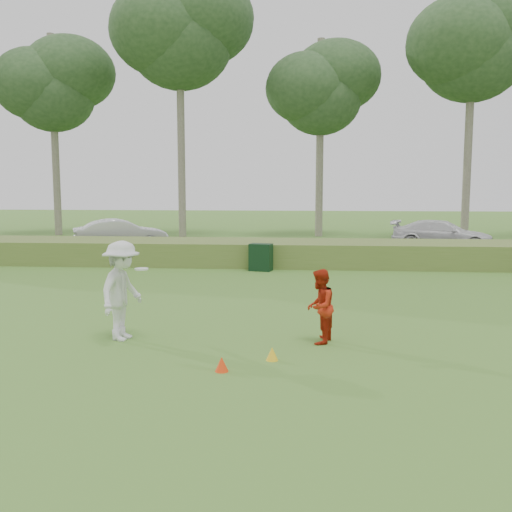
# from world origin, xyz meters

# --- Properties ---
(ground) EXTENTS (120.00, 120.00, 0.00)m
(ground) POSITION_xyz_m (0.00, 0.00, 0.00)
(ground) COLOR #3D7125
(ground) RESTS_ON ground
(reed_strip) EXTENTS (80.00, 3.00, 0.90)m
(reed_strip) POSITION_xyz_m (0.00, 12.00, 0.45)
(reed_strip) COLOR #54702C
(reed_strip) RESTS_ON ground
(park_road) EXTENTS (80.00, 6.00, 0.06)m
(park_road) POSITION_xyz_m (0.00, 17.00, 0.03)
(park_road) COLOR #2D2D2D
(park_road) RESTS_ON ground
(tree_2) EXTENTS (6.50, 6.50, 12.00)m
(tree_2) POSITION_xyz_m (-14.00, 24.00, 8.97)
(tree_2) COLOR gray
(tree_2) RESTS_ON ground
(tree_3) EXTENTS (7.80, 7.80, 15.50)m
(tree_3) POSITION_xyz_m (-6.00, 23.00, 11.60)
(tree_3) COLOR gray
(tree_3) RESTS_ON ground
(tree_4) EXTENTS (6.24, 6.24, 11.50)m
(tree_4) POSITION_xyz_m (2.00, 24.50, 8.59)
(tree_4) COLOR gray
(tree_4) RESTS_ON ground
(tree_5) EXTENTS (7.28, 7.28, 14.00)m
(tree_5) POSITION_xyz_m (10.00, 22.50, 10.47)
(tree_5) COLOR gray
(tree_5) RESTS_ON ground
(player_white) EXTENTS (1.03, 1.39, 1.96)m
(player_white) POSITION_xyz_m (-2.36, 0.81, 0.98)
(player_white) COLOR silver
(player_white) RESTS_ON ground
(player_red) EXTENTS (0.71, 0.82, 1.44)m
(player_red) POSITION_xyz_m (1.50, 0.89, 0.72)
(player_red) COLOR #B3240F
(player_red) RESTS_ON ground
(cone_orange) EXTENTS (0.22, 0.22, 0.25)m
(cone_orange) POSITION_xyz_m (-0.13, -0.97, 0.12)
(cone_orange) COLOR #FC3A0D
(cone_orange) RESTS_ON ground
(cone_yellow) EXTENTS (0.21, 0.21, 0.24)m
(cone_yellow) POSITION_xyz_m (0.66, -0.30, 0.12)
(cone_yellow) COLOR yellow
(cone_yellow) RESTS_ON ground
(utility_cabinet) EXTENTS (0.87, 0.65, 0.97)m
(utility_cabinet) POSITION_xyz_m (-0.37, 10.21, 0.49)
(utility_cabinet) COLOR black
(utility_cabinet) RESTS_ON ground
(car_mid) EXTENTS (4.54, 3.15, 1.42)m
(car_mid) POSITION_xyz_m (-7.40, 16.01, 0.77)
(car_mid) COLOR silver
(car_mid) RESTS_ON park_road
(car_right) EXTENTS (5.00, 3.15, 1.35)m
(car_right) POSITION_xyz_m (7.63, 17.46, 0.74)
(car_right) COLOR silver
(car_right) RESTS_ON park_road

